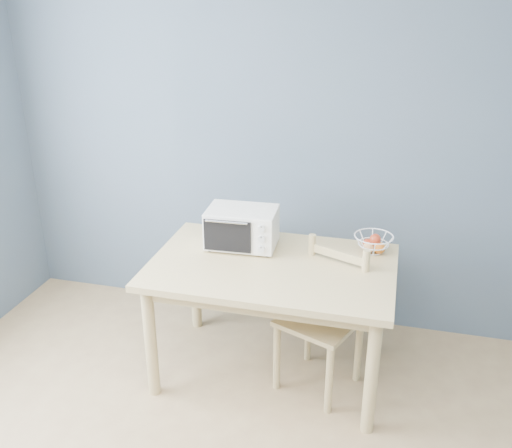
% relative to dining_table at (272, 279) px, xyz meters
% --- Properties ---
extents(room, '(4.01, 4.51, 2.61)m').
position_rel_dining_table_xyz_m(room, '(-0.03, -1.53, 0.65)').
color(room, tan).
rests_on(room, ground).
extents(dining_table, '(1.40, 0.90, 0.75)m').
position_rel_dining_table_xyz_m(dining_table, '(0.00, 0.00, 0.00)').
color(dining_table, tan).
rests_on(dining_table, ground).
extents(toaster_oven, '(0.43, 0.32, 0.25)m').
position_rel_dining_table_xyz_m(toaster_oven, '(-0.25, 0.18, 0.23)').
color(toaster_oven, white).
rests_on(toaster_oven, dining_table).
extents(fruit_basket, '(0.26, 0.26, 0.12)m').
position_rel_dining_table_xyz_m(fruit_basket, '(0.55, 0.30, 0.16)').
color(fruit_basket, white).
rests_on(fruit_basket, dining_table).
extents(dining_chair, '(0.53, 0.53, 0.88)m').
position_rel_dining_table_xyz_m(dining_chair, '(0.31, -0.01, -0.22)').
color(dining_chair, tan).
rests_on(dining_chair, ground).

